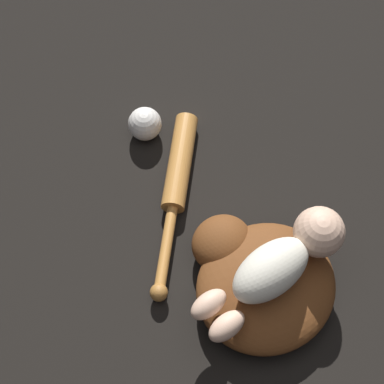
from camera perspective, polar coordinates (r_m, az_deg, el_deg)
The scene contains 5 objects.
ground_plane at distance 1.37m, azimuth 5.76°, elevation -8.64°, with size 6.00×6.00×0.00m, color black.
baseball_glove at distance 1.33m, azimuth 5.91°, elevation -7.71°, with size 0.37×0.38×0.09m.
baby_figure at distance 1.25m, azimuth 8.08°, elevation -6.09°, with size 0.35×0.17×0.10m.
baseball_bat at distance 1.45m, azimuth -1.35°, elevation 1.01°, with size 0.27×0.40×0.05m.
baseball at distance 1.51m, azimuth -4.21°, elevation 6.06°, with size 0.08×0.08×0.08m.
Camera 1 is at (-0.31, -0.36, 1.29)m, focal length 60.00 mm.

